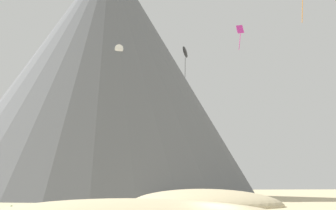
{
  "coord_description": "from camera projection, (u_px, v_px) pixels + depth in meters",
  "views": [
    {
      "loc": [
        -8.1,
        -25.61,
        2.64
      ],
      "look_at": [
        2.12,
        31.05,
        14.1
      ],
      "focal_mm": 43.04,
      "sensor_mm": 36.0,
      "label": 1
    }
  ],
  "objects": [
    {
      "name": "bush_near_right",
      "position": [
        11.0,
        208.0,
        41.26
      ],
      "size": [
        1.95,
        1.95,
        0.61
      ],
      "primitive_type": "cone",
      "rotation": [
        0.0,
        0.0,
        1.13
      ],
      "color": "#668C4C",
      "rests_on": "ground_plane"
    },
    {
      "name": "dune_foreground_left",
      "position": [
        203.0,
        205.0,
        53.63
      ],
      "size": [
        26.76,
        27.69,
        4.26
      ],
      "primitive_type": "ellipsoid",
      "rotation": [
        0.0,
        0.0,
        2.23
      ],
      "color": "#CCBA8E",
      "rests_on": "ground_plane"
    },
    {
      "name": "kite_teal_mid",
      "position": [
        70.0,
        116.0,
        83.9
      ],
      "size": [
        1.13,
        1.07,
        5.39
      ],
      "rotation": [
        0.0,
        0.0,
        4.8
      ],
      "color": "teal"
    },
    {
      "name": "bush_mid_center",
      "position": [
        31.0,
        207.0,
        40.18
      ],
      "size": [
        3.15,
        3.15,
        0.86
      ],
      "primitive_type": "cone",
      "rotation": [
        0.0,
        0.0,
        4.98
      ],
      "color": "#386633",
      "rests_on": "ground_plane"
    },
    {
      "name": "rock_massif",
      "position": [
        110.0,
        73.0,
        101.83
      ],
      "size": [
        101.03,
        101.03,
        63.39
      ],
      "color": "slate",
      "rests_on": "ground_plane"
    },
    {
      "name": "kite_magenta_mid",
      "position": [
        240.0,
        31.0,
        55.52
      ],
      "size": [
        0.94,
        0.69,
        3.68
      ],
      "rotation": [
        0.0,
        0.0,
        2.18
      ],
      "color": "#D1339E"
    },
    {
      "name": "kite_black_high",
      "position": [
        186.0,
        52.0,
        76.36
      ],
      "size": [
        1.73,
        2.15,
        6.12
      ],
      "rotation": [
        0.0,
        0.0,
        0.96
      ],
      "color": "black"
    },
    {
      "name": "kite_white_high",
      "position": [
        119.0,
        49.0,
        82.96
      ],
      "size": [
        1.8,
        0.69,
        6.09
      ],
      "rotation": [
        0.0,
        0.0,
        0.04
      ],
      "color": "white"
    }
  ]
}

